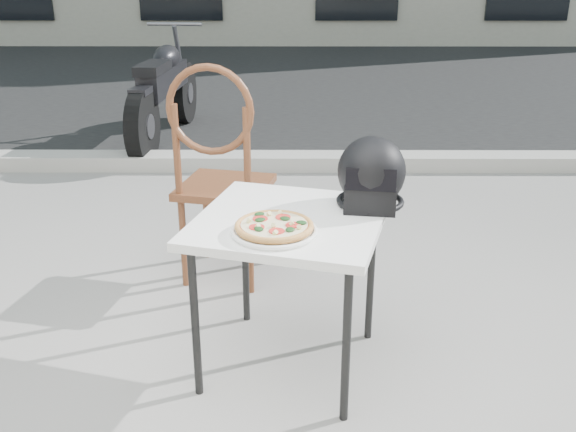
{
  "coord_description": "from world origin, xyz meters",
  "views": [
    {
      "loc": [
        0.43,
        -2.06,
        1.6
      ],
      "look_at": [
        0.42,
        0.14,
        0.72
      ],
      "focal_mm": 40.0,
      "sensor_mm": 36.0,
      "label": 1
    }
  ],
  "objects_px": {
    "plate": "(274,231)",
    "motorcycle": "(165,92)",
    "cafe_table_main": "(289,231)",
    "helmet": "(371,176)",
    "pizza": "(274,226)",
    "cafe_chair_main": "(219,165)"
  },
  "relations": [
    {
      "from": "pizza",
      "to": "helmet",
      "type": "xyz_separation_m",
      "value": [
        0.38,
        0.3,
        0.09
      ]
    },
    {
      "from": "cafe_table_main",
      "to": "motorcycle",
      "type": "relative_size",
      "value": 0.42
    },
    {
      "from": "pizza",
      "to": "cafe_chair_main",
      "type": "distance_m",
      "value": 0.97
    },
    {
      "from": "helmet",
      "to": "cafe_chair_main",
      "type": "bearing_deg",
      "value": 145.21
    },
    {
      "from": "motorcycle",
      "to": "pizza",
      "type": "bearing_deg",
      "value": -69.0
    },
    {
      "from": "cafe_table_main",
      "to": "plate",
      "type": "xyz_separation_m",
      "value": [
        -0.06,
        -0.16,
        0.07
      ]
    },
    {
      "from": "pizza",
      "to": "motorcycle",
      "type": "distance_m",
      "value": 3.97
    },
    {
      "from": "cafe_table_main",
      "to": "pizza",
      "type": "xyz_separation_m",
      "value": [
        -0.05,
        -0.16,
        0.09
      ]
    },
    {
      "from": "plate",
      "to": "pizza",
      "type": "distance_m",
      "value": 0.02
    },
    {
      "from": "cafe_table_main",
      "to": "cafe_chair_main",
      "type": "xyz_separation_m",
      "value": [
        -0.35,
        0.76,
        0.04
      ]
    },
    {
      "from": "helmet",
      "to": "cafe_chair_main",
      "type": "xyz_separation_m",
      "value": [
        -0.68,
        0.63,
        -0.15
      ]
    },
    {
      "from": "helmet",
      "to": "cafe_table_main",
      "type": "bearing_deg",
      "value": -149.92
    },
    {
      "from": "cafe_chair_main",
      "to": "motorcycle",
      "type": "xyz_separation_m",
      "value": [
        -0.81,
        2.88,
        -0.19
      ]
    },
    {
      "from": "plate",
      "to": "cafe_chair_main",
      "type": "height_order",
      "value": "cafe_chair_main"
    },
    {
      "from": "plate",
      "to": "cafe_chair_main",
      "type": "relative_size",
      "value": 0.35
    },
    {
      "from": "pizza",
      "to": "cafe_chair_main",
      "type": "xyz_separation_m",
      "value": [
        -0.3,
        0.92,
        -0.06
      ]
    },
    {
      "from": "pizza",
      "to": "helmet",
      "type": "height_order",
      "value": "helmet"
    },
    {
      "from": "cafe_table_main",
      "to": "motorcycle",
      "type": "bearing_deg",
      "value": 107.8
    },
    {
      "from": "cafe_table_main",
      "to": "plate",
      "type": "distance_m",
      "value": 0.19
    },
    {
      "from": "helmet",
      "to": "cafe_chair_main",
      "type": "relative_size",
      "value": 0.28
    },
    {
      "from": "pizza",
      "to": "motorcycle",
      "type": "relative_size",
      "value": 0.18
    },
    {
      "from": "plate",
      "to": "motorcycle",
      "type": "distance_m",
      "value": 3.97
    }
  ]
}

